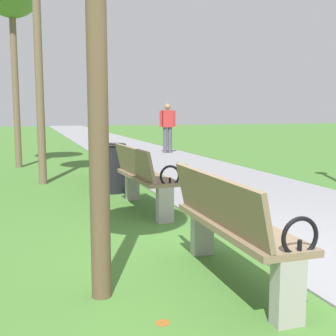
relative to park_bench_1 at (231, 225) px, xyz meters
name	(u,v)px	position (x,y,z in m)	size (l,w,h in m)	color
ground_plane	(275,270)	(0.50, 0.14, -0.49)	(80.00, 80.00, 0.00)	#42722D
paved_walkway	(103,140)	(2.04, 18.14, -0.48)	(3.07, 44.00, 0.02)	gray
park_bench_1	(231,225)	(0.00, 0.00, 0.00)	(0.49, 1.61, 0.90)	#7A664C
park_bench_2	(143,176)	(0.00, 2.75, 0.00)	(0.54, 1.62, 0.90)	#7A664C
park_bench_3	(106,156)	(0.00, 5.67, 0.00)	(0.51, 1.61, 0.90)	#7A664C
pedestrian_walking	(168,125)	(2.91, 10.59, 0.44)	(0.53, 0.25, 1.62)	#4C4C56
trash_bin	(112,168)	(-0.15, 4.24, -0.06)	(0.48, 0.48, 0.84)	black
scattered_leaves	(223,208)	(1.10, 2.47, -0.47)	(4.73, 9.52, 0.02)	#BC842D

